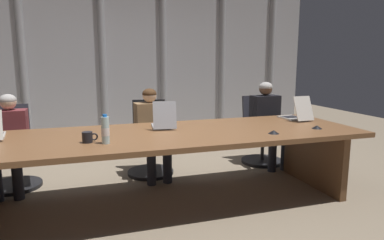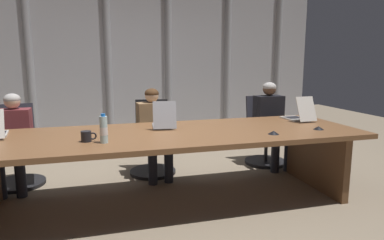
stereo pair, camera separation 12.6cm
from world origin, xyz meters
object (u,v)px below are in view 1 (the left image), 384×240
Objects in this scene: office_chair_left_end at (13,157)px; person_center at (268,119)px; office_chair_center at (261,138)px; person_left_mid at (152,128)px; laptop_center at (295,115)px; laptop_left_mid at (164,123)px; conference_mic_middle at (274,132)px; office_chair_left_mid at (150,146)px; coffee_mug_near at (88,137)px; person_left_end at (9,138)px; conference_mic_left_side at (317,127)px; water_bottle_primary at (105,130)px.

person_center is at bearing 78.21° from office_chair_left_end.
office_chair_center is 0.85× the size of person_left_mid.
person_center is at bearing 0.43° from laptop_center.
laptop_left_mid reaches higher than conference_mic_middle.
office_chair_left_mid is 1.51m from coffee_mug_near.
person_left_mid reaches higher than office_chair_center.
person_left_end is at bearing 128.30° from coffee_mug_near.
office_chair_left_mid is 6.90× the size of coffee_mug_near.
person_center reaches higher than conference_mic_left_side.
laptop_left_mid is 1.53× the size of water_bottle_primary.
laptop_left_mid is 0.89× the size of laptop_center.
office_chair_left_mid reaches higher than conference_mic_middle.
water_bottle_primary is at bearing 100.57° from laptop_center.
water_bottle_primary is at bearing -33.98° from person_left_mid.
person_left_end is 10.01× the size of conference_mic_middle.
conference_mic_left_side is (-0.12, -0.56, -0.04)m from laptop_center.
office_chair_center is at bearing -57.12° from laptop_left_mid.
coffee_mug_near is at bearing 177.71° from conference_mic_left_side.
office_chair_center is 2.67m from water_bottle_primary.
person_left_end reaches higher than office_chair_left_end.
office_chair_left_end is 3.65× the size of water_bottle_primary.
person_left_end is 1.61m from person_left_mid.
coffee_mug_near is (-2.43, -1.06, 0.14)m from person_center.
conference_mic_middle is at bearing 52.97° from office_chair_left_end.
laptop_center is at bearing 75.03° from office_chair_left_mid.
laptop_left_mid is 1.67m from laptop_center.
coffee_mug_near is at bearing -41.58° from person_left_mid.
laptop_center is 3.25× the size of coffee_mug_near.
person_center is (1.65, 0.01, 0.03)m from person_left_mid.
person_left_mid reaches higher than water_bottle_primary.
laptop_center is at bearing 80.47° from person_left_end.
laptop_left_mid is 0.90m from office_chair_left_mid.
person_left_mid is at bearing 143.76° from conference_mic_left_side.
water_bottle_primary is at bearing 41.16° from person_left_end.
laptop_left_mid is 0.84m from water_bottle_primary.
person_left_mid is at bearing 75.23° from office_chair_left_end.
person_center is 4.49× the size of water_bottle_primary.
water_bottle_primary is at bearing 28.31° from office_chair_left_end.
office_chair_left_mid is at bearing 63.06° from laptop_center.
office_chair_left_mid reaches higher than conference_mic_left_side.
conference_mic_left_side is at bearing 165.48° from laptop_center.
water_bottle_primary is (-2.27, -1.31, 0.51)m from office_chair_center.
person_center is 10.66× the size of conference_mic_middle.
office_chair_center is 6.93× the size of coffee_mug_near.
office_chair_left_mid is at bearing 125.47° from conference_mic_middle.
conference_mic_middle is (0.98, -0.62, -0.04)m from laptop_left_mid.
conference_mic_left_side is (-0.07, -1.31, 0.41)m from office_chair_center.
office_chair_left_end is 1.66m from person_left_mid.
person_center reaches higher than office_chair_left_mid.
person_left_mid is 1.95m from conference_mic_left_side.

